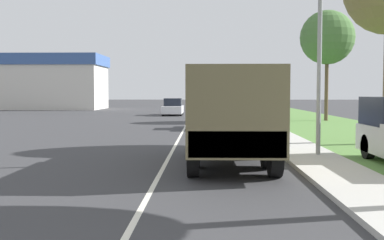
{
  "coord_description": "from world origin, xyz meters",
  "views": [
    {
      "loc": [
        1.13,
        -1.75,
        2.1
      ],
      "look_at": [
        0.75,
        13.43,
        1.21
      ],
      "focal_mm": 45.0,
      "sensor_mm": 36.0,
      "label": 1
    }
  ],
  "objects_px": {
    "military_truck": "(230,111)",
    "car_nearest_ahead": "(212,117)",
    "lamp_post": "(314,14)",
    "car_second_ahead": "(173,108)"
  },
  "relations": [
    {
      "from": "military_truck",
      "to": "car_nearest_ahead",
      "type": "bearing_deg",
      "value": 91.29
    },
    {
      "from": "military_truck",
      "to": "lamp_post",
      "type": "height_order",
      "value": "lamp_post"
    },
    {
      "from": "car_nearest_ahead",
      "to": "lamp_post",
      "type": "relative_size",
      "value": 0.53
    },
    {
      "from": "military_truck",
      "to": "car_nearest_ahead",
      "type": "relative_size",
      "value": 1.66
    },
    {
      "from": "lamp_post",
      "to": "car_second_ahead",
      "type": "bearing_deg",
      "value": 102.5
    },
    {
      "from": "military_truck",
      "to": "lamp_post",
      "type": "bearing_deg",
      "value": 28.17
    },
    {
      "from": "lamp_post",
      "to": "car_nearest_ahead",
      "type": "bearing_deg",
      "value": 103.65
    },
    {
      "from": "car_second_ahead",
      "to": "car_nearest_ahead",
      "type": "bearing_deg",
      "value": -78.4
    },
    {
      "from": "car_nearest_ahead",
      "to": "military_truck",
      "type": "bearing_deg",
      "value": -88.71
    },
    {
      "from": "military_truck",
      "to": "car_second_ahead",
      "type": "relative_size",
      "value": 1.48
    }
  ]
}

